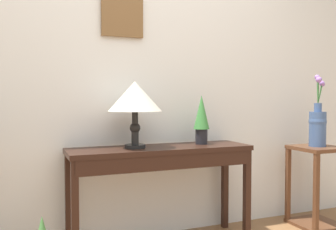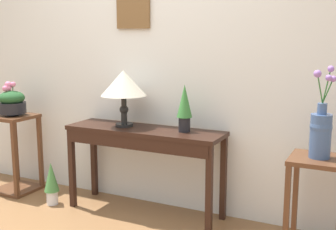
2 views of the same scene
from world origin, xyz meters
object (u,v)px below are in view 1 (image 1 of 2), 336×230
console_table (162,161)px  pedestal_stand_right (317,186)px  potted_plant_on_console (201,117)px  table_lamp (135,98)px  flower_vase_tall_right (318,124)px

console_table → pedestal_stand_right: 1.39m
console_table → potted_plant_on_console: size_ratio=3.56×
console_table → table_lamp: size_ratio=2.84×
table_lamp → pedestal_stand_right: bearing=-3.4°
table_lamp → flower_vase_tall_right: flower_vase_tall_right is taller
console_table → pedestal_stand_right: bearing=-2.8°
table_lamp → pedestal_stand_right: (1.55, -0.09, -0.73)m
potted_plant_on_console → flower_vase_tall_right: bearing=-6.7°
console_table → table_lamp: (-0.19, 0.02, 0.45)m
console_table → potted_plant_on_console: 0.46m
pedestal_stand_right → flower_vase_tall_right: size_ratio=1.12×
table_lamp → flower_vase_tall_right: bearing=-3.4°
pedestal_stand_right → flower_vase_tall_right: (0.00, -0.00, 0.52)m
console_table → pedestal_stand_right: console_table is taller
table_lamp → pedestal_stand_right: table_lamp is taller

